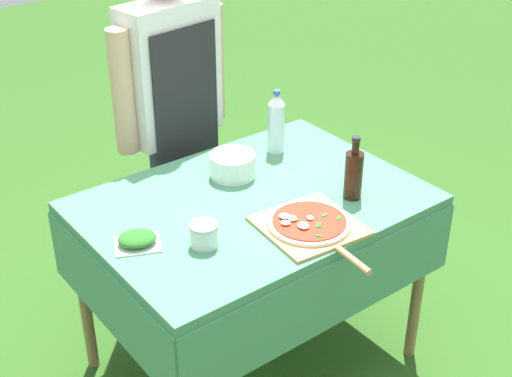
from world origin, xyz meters
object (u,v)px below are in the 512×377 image
(person_cook, at_px, (173,104))
(mixing_tub, at_px, (233,165))
(prep_table, at_px, (253,220))
(pizza_on_peel, at_px, (310,225))
(oil_bottle, at_px, (354,174))
(sauce_jar, at_px, (204,236))
(herb_container, at_px, (137,239))
(water_bottle, at_px, (276,123))

(person_cook, xyz_separation_m, mixing_tub, (-0.03, -0.48, -0.09))
(prep_table, height_order, pizza_on_peel, pizza_on_peel)
(oil_bottle, distance_m, sauce_jar, 0.62)
(oil_bottle, xyz_separation_m, sauce_jar, (-0.62, 0.07, -0.06))
(prep_table, height_order, sauce_jar, sauce_jar)
(person_cook, distance_m, oil_bottle, 0.92)
(herb_container, height_order, sauce_jar, sauce_jar)
(water_bottle, bearing_deg, prep_table, -141.07)
(person_cook, distance_m, mixing_tub, 0.49)
(person_cook, xyz_separation_m, sauce_jar, (-0.39, -0.81, -0.10))
(water_bottle, bearing_deg, herb_container, -162.01)
(water_bottle, height_order, sauce_jar, water_bottle)
(prep_table, height_order, water_bottle, water_bottle)
(pizza_on_peel, xyz_separation_m, water_bottle, (0.28, 0.54, 0.12))
(prep_table, height_order, oil_bottle, oil_bottle)
(pizza_on_peel, height_order, herb_container, herb_container)
(oil_bottle, relative_size, herb_container, 1.31)
(oil_bottle, bearing_deg, herb_container, 165.29)
(herb_container, relative_size, sauce_jar, 1.98)
(pizza_on_peel, distance_m, mixing_tub, 0.47)
(person_cook, bearing_deg, mixing_tub, 78.69)
(oil_bottle, relative_size, mixing_tub, 1.39)
(pizza_on_peel, bearing_deg, mixing_tub, 94.04)
(water_bottle, bearing_deg, oil_bottle, -91.61)
(water_bottle, bearing_deg, person_cook, 120.47)
(person_cook, bearing_deg, prep_table, 75.49)
(pizza_on_peel, bearing_deg, sauce_jar, 163.78)
(water_bottle, relative_size, sauce_jar, 2.83)
(pizza_on_peel, distance_m, water_bottle, 0.62)
(prep_table, xyz_separation_m, oil_bottle, (0.31, -0.21, 0.19))
(person_cook, relative_size, oil_bottle, 6.32)
(prep_table, xyz_separation_m, person_cook, (0.07, 0.67, 0.23))
(oil_bottle, xyz_separation_m, water_bottle, (0.01, 0.47, 0.03))
(herb_container, distance_m, mixing_tub, 0.57)
(sauce_jar, bearing_deg, oil_bottle, -6.60)
(pizza_on_peel, xyz_separation_m, oil_bottle, (0.27, 0.07, 0.09))
(sauce_jar, bearing_deg, herb_container, 142.33)
(person_cook, xyz_separation_m, water_bottle, (0.24, -0.41, -0.01))
(herb_container, distance_m, sauce_jar, 0.23)
(herb_container, bearing_deg, pizza_on_peel, -27.55)
(herb_container, bearing_deg, water_bottle, 17.99)
(person_cook, distance_m, water_bottle, 0.48)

